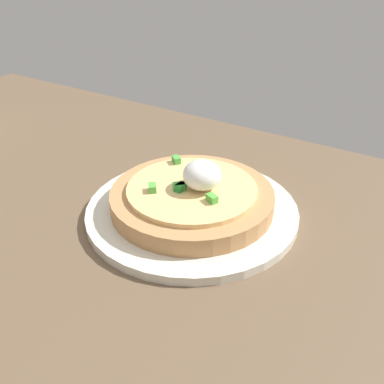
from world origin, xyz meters
The scene contains 3 objects.
dining_table centered at (0.00, 0.00, 1.55)cm, with size 129.04×70.29×3.09cm, color brown.
plate centered at (-1.94, -8.11, 3.61)cm, with size 24.49×24.49×1.04cm, color silver.
pizza centered at (-2.00, -8.14, 5.59)cm, with size 18.72×18.72×5.91cm.
Camera 1 is at (-24.98, 28.23, 31.90)cm, focal length 41.32 mm.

